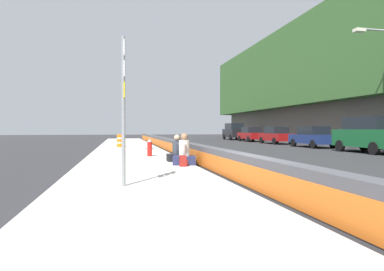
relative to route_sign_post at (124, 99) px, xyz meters
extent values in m
plane|color=#2B2B2D|center=(-0.10, -3.15, -2.23)|extent=(160.00, 160.00, 0.00)
cube|color=#B5B2A8|center=(-0.10, -0.50, -2.16)|extent=(80.00, 4.40, 0.14)
cube|color=#47474C|center=(-0.10, -3.15, -1.81)|extent=(76.00, 0.44, 0.85)
cube|color=orange|center=(-0.10, -2.92, -1.85)|extent=(74.48, 0.01, 0.54)
cylinder|color=gray|center=(0.00, 0.01, -0.29)|extent=(0.09, 0.09, 3.60)
cube|color=white|center=(0.00, -0.01, 1.21)|extent=(0.44, 0.02, 0.36)
cube|color=#1956AD|center=(0.00, -0.03, 1.21)|extent=(0.30, 0.01, 0.10)
cube|color=white|center=(0.00, -0.01, 0.71)|extent=(0.44, 0.02, 0.36)
cube|color=black|center=(0.00, -0.03, 0.71)|extent=(0.30, 0.01, 0.10)
cube|color=yellow|center=(0.00, -0.01, 0.21)|extent=(0.44, 0.02, 0.36)
cube|color=black|center=(0.00, -0.03, 0.21)|extent=(0.30, 0.01, 0.10)
cylinder|color=red|center=(8.57, -1.38, -1.73)|extent=(0.24, 0.24, 0.72)
cone|color=gray|center=(8.57, -1.38, -1.29)|extent=(0.26, 0.26, 0.16)
cylinder|color=gray|center=(8.57, -1.55, -1.70)|extent=(0.10, 0.12, 0.10)
cylinder|color=gray|center=(8.57, -1.21, -1.70)|extent=(0.10, 0.12, 0.10)
cube|color=#23284C|center=(4.39, -2.34, -1.93)|extent=(0.90, 1.00, 0.33)
cylinder|color=beige|center=(4.39, -2.34, -1.46)|extent=(0.42, 0.42, 0.61)
sphere|color=#8E6647|center=(4.39, -2.34, -1.02)|extent=(0.27, 0.27, 0.27)
cylinder|color=beige|center=(4.61, -2.38, -1.52)|extent=(0.34, 0.20, 0.54)
cylinder|color=beige|center=(4.16, -2.29, -1.52)|extent=(0.34, 0.20, 0.54)
cube|color=black|center=(5.74, -2.29, -1.94)|extent=(0.71, 0.83, 0.30)
cylinder|color=#333842|center=(5.74, -2.29, -1.50)|extent=(0.39, 0.39, 0.57)
sphere|color=tan|center=(5.74, -2.29, -1.09)|extent=(0.25, 0.25, 0.25)
cylinder|color=#333842|center=(5.96, -2.28, -1.56)|extent=(0.30, 0.14, 0.50)
cylinder|color=#333842|center=(5.53, -2.29, -1.56)|extent=(0.30, 0.14, 0.50)
cube|color=maroon|center=(3.78, -2.16, -1.89)|extent=(0.32, 0.22, 0.40)
cube|color=maroon|center=(3.78, -2.30, -1.95)|extent=(0.22, 0.06, 0.20)
cylinder|color=orange|center=(17.38, 0.04, -1.62)|extent=(0.52, 0.52, 0.95)
cylinder|color=white|center=(17.38, 0.04, -1.43)|extent=(0.54, 0.54, 0.10)
cylinder|color=white|center=(17.38, 0.04, -1.76)|extent=(0.54, 0.54, 0.10)
cylinder|color=#9E9EA3|center=(9.87, -15.61, 5.51)|extent=(0.12, 2.22, 0.12)
cube|color=silver|center=(9.87, -14.50, 5.41)|extent=(0.44, 0.64, 0.20)
cube|color=#145128|center=(9.84, -15.24, -1.30)|extent=(4.82, 1.97, 1.10)
cube|color=black|center=(9.74, -15.24, -0.35)|extent=(3.12, 1.76, 0.80)
cylinder|color=black|center=(11.39, -14.33, -1.85)|extent=(0.76, 0.23, 0.76)
cylinder|color=black|center=(11.37, -16.18, -1.85)|extent=(0.76, 0.23, 0.76)
cylinder|color=black|center=(8.32, -14.30, -1.85)|extent=(0.76, 0.23, 0.76)
cube|color=navy|center=(16.10, -15.26, -1.54)|extent=(4.53, 1.87, 0.72)
cube|color=black|center=(16.00, -15.26, -0.85)|extent=(2.22, 1.65, 0.66)
cylinder|color=black|center=(17.52, -14.37, -1.90)|extent=(0.66, 0.23, 0.66)
cylinder|color=black|center=(17.55, -16.10, -1.90)|extent=(0.66, 0.23, 0.66)
cylinder|color=black|center=(14.64, -14.42, -1.90)|extent=(0.66, 0.23, 0.66)
cylinder|color=black|center=(14.67, -16.15, -1.90)|extent=(0.66, 0.23, 0.66)
cube|color=maroon|center=(22.69, -15.31, -1.54)|extent=(4.53, 1.88, 0.72)
cube|color=black|center=(22.59, -15.31, -0.85)|extent=(2.23, 1.66, 0.66)
cylinder|color=black|center=(24.11, -14.42, -1.90)|extent=(0.66, 0.23, 0.66)
cylinder|color=black|center=(24.14, -16.15, -1.90)|extent=(0.66, 0.23, 0.66)
cylinder|color=black|center=(21.23, -14.47, -1.90)|extent=(0.66, 0.23, 0.66)
cylinder|color=black|center=(21.26, -16.20, -1.90)|extent=(0.66, 0.23, 0.66)
cube|color=maroon|center=(29.07, -15.26, -1.54)|extent=(4.50, 1.81, 0.72)
cube|color=black|center=(28.97, -15.26, -0.85)|extent=(2.20, 1.62, 0.66)
cylinder|color=black|center=(30.51, -14.40, -1.90)|extent=(0.66, 0.22, 0.66)
cylinder|color=black|center=(30.51, -16.13, -1.90)|extent=(0.66, 0.22, 0.66)
cylinder|color=black|center=(27.63, -14.40, -1.90)|extent=(0.66, 0.22, 0.66)
cylinder|color=black|center=(27.63, -16.12, -1.90)|extent=(0.66, 0.22, 0.66)
cube|color=black|center=(35.28, -15.31, -1.30)|extent=(4.85, 2.06, 1.10)
cube|color=black|center=(35.18, -15.31, -0.35)|extent=(3.15, 1.82, 0.80)
cylinder|color=black|center=(36.84, -14.43, -1.85)|extent=(0.77, 0.24, 0.76)
cylinder|color=black|center=(36.79, -16.28, -1.85)|extent=(0.77, 0.24, 0.76)
cylinder|color=black|center=(33.77, -14.34, -1.85)|extent=(0.77, 0.24, 0.76)
cylinder|color=black|center=(33.72, -16.19, -1.85)|extent=(0.77, 0.24, 0.76)
camera|label=1|loc=(-8.14, 0.10, -0.72)|focal=31.01mm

